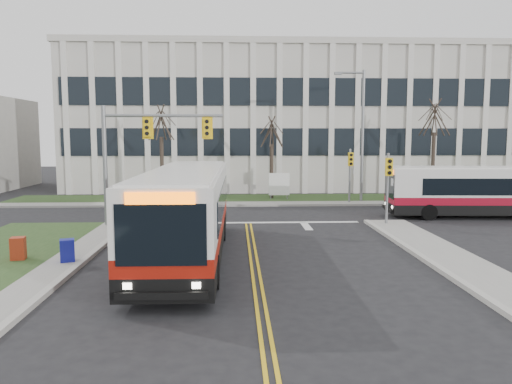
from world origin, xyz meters
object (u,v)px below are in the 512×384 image
object	(u,v)px
bus_cross	(483,193)
newspaper_box_red	(18,250)
directory_sign	(279,185)
bus_main	(187,215)
streetlight	(360,129)
newspaper_box_blue	(67,252)

from	to	relation	value
bus_cross	newspaper_box_red	world-z (taller)	bus_cross
directory_sign	bus_main	xyz separation A→B (m)	(-5.06, -16.98, 0.50)
newspaper_box_red	bus_cross	bearing A→B (deg)	12.26
streetlight	newspaper_box_red	xyz separation A→B (m)	(-16.78, -16.15, -4.72)
streetlight	newspaper_box_blue	distance (m)	22.76
streetlight	newspaper_box_red	size ratio (longest dim) A/B	9.68
newspaper_box_red	streetlight	bearing A→B (deg)	33.21
bus_main	newspaper_box_red	bearing A→B (deg)	-175.16
streetlight	bus_main	xyz separation A→B (m)	(-10.59, -15.68, -3.52)
directory_sign	bus_cross	xyz separation A→B (m)	(11.06, -8.00, 0.26)
bus_main	streetlight	bearing A→B (deg)	56.41
bus_main	newspaper_box_red	xyz separation A→B (m)	(-6.19, -0.48, -1.20)
newspaper_box_blue	newspaper_box_red	xyz separation A→B (m)	(-1.95, 0.46, 0.00)
bus_main	newspaper_box_blue	distance (m)	4.51
bus_cross	newspaper_box_blue	world-z (taller)	bus_cross
newspaper_box_blue	newspaper_box_red	distance (m)	2.00
streetlight	directory_sign	xyz separation A→B (m)	(-5.53, 1.30, -4.02)
bus_main	newspaper_box_blue	size ratio (longest dim) A/B	13.22
bus_main	newspaper_box_blue	xyz separation A→B (m)	(-4.24, -0.93, -1.20)
streetlight	bus_cross	bearing A→B (deg)	-50.45
bus_main	newspaper_box_red	world-z (taller)	bus_main
bus_main	directory_sign	bearing A→B (deg)	73.85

